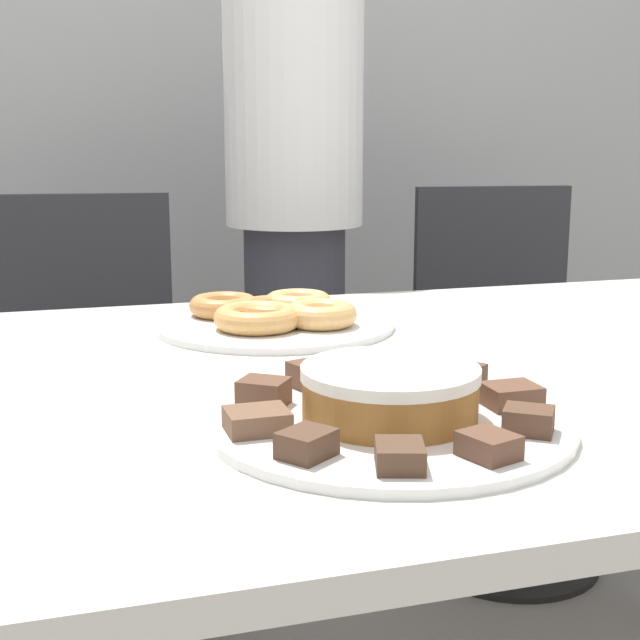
# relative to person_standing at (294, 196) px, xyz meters

# --- Properties ---
(wall_back) EXTENTS (8.00, 0.05, 2.60)m
(wall_back) POSITION_rel_person_standing_xyz_m (-0.16, 0.65, 0.41)
(wall_back) COLOR #A8AAAD
(wall_back) RESTS_ON ground_plane
(table) EXTENTS (1.81, 1.00, 0.74)m
(table) POSITION_rel_person_standing_xyz_m (-0.16, -0.95, -0.22)
(table) COLOR silver
(table) RESTS_ON ground_plane
(person_standing) EXTENTS (0.31, 0.31, 1.68)m
(person_standing) POSITION_rel_person_standing_xyz_m (0.00, 0.00, 0.00)
(person_standing) COLOR #383842
(person_standing) RESTS_ON ground_plane
(office_chair_left) EXTENTS (0.49, 0.49, 0.90)m
(office_chair_left) POSITION_rel_person_standing_xyz_m (-0.49, -0.09, -0.46)
(office_chair_left) COLOR black
(office_chair_left) RESTS_ON ground_plane
(office_chair_right) EXTENTS (0.50, 0.50, 0.90)m
(office_chair_right) POSITION_rel_person_standing_xyz_m (0.51, -0.09, -0.46)
(office_chair_right) COLOR black
(office_chair_right) RESTS_ON ground_plane
(plate_cake) EXTENTS (0.36, 0.36, 0.01)m
(plate_cake) POSITION_rel_person_standing_xyz_m (-0.22, -1.18, -0.14)
(plate_cake) COLOR white
(plate_cake) RESTS_ON table
(plate_donuts) EXTENTS (0.36, 0.36, 0.01)m
(plate_donuts) POSITION_rel_person_standing_xyz_m (-0.22, -0.69, -0.14)
(plate_donuts) COLOR white
(plate_donuts) RESTS_ON table
(frosted_cake) EXTENTS (0.18, 0.18, 0.05)m
(frosted_cake) POSITION_rel_person_standing_xyz_m (-0.22, -1.18, -0.11)
(frosted_cake) COLOR #9E662D
(frosted_cake) RESTS_ON plate_cake
(lamington_0) EXTENTS (0.05, 0.06, 0.02)m
(lamington_0) POSITION_rel_person_standing_xyz_m (-0.26, -1.31, -0.13)
(lamington_0) COLOR #513828
(lamington_0) RESTS_ON plate_cake
(lamington_1) EXTENTS (0.05, 0.06, 0.02)m
(lamington_1) POSITION_rel_person_standing_xyz_m (-0.18, -1.31, -0.13)
(lamington_1) COLOR brown
(lamington_1) RESTS_ON plate_cake
(lamington_2) EXTENTS (0.06, 0.06, 0.02)m
(lamington_2) POSITION_rel_person_standing_xyz_m (-0.11, -1.26, -0.13)
(lamington_2) COLOR #513828
(lamington_2) RESTS_ON plate_cake
(lamington_3) EXTENTS (0.05, 0.05, 0.02)m
(lamington_3) POSITION_rel_person_standing_xyz_m (-0.09, -1.18, -0.13)
(lamington_3) COLOR brown
(lamington_3) RESTS_ON plate_cake
(lamington_4) EXTENTS (0.08, 0.08, 0.03)m
(lamington_4) POSITION_rel_person_standing_xyz_m (-0.11, -1.10, -0.13)
(lamington_4) COLOR #513828
(lamington_4) RESTS_ON plate_cake
(lamington_5) EXTENTS (0.05, 0.05, 0.02)m
(lamington_5) POSITION_rel_person_standing_xyz_m (-0.18, -1.05, -0.13)
(lamington_5) COLOR #513828
(lamington_5) RESTS_ON plate_cake
(lamington_6) EXTENTS (0.05, 0.06, 0.03)m
(lamington_6) POSITION_rel_person_standing_xyz_m (-0.26, -1.05, -0.12)
(lamington_6) COLOR brown
(lamington_6) RESTS_ON plate_cake
(lamington_7) EXTENTS (0.06, 0.06, 0.03)m
(lamington_7) POSITION_rel_person_standing_xyz_m (-0.33, -1.10, -0.13)
(lamington_7) COLOR brown
(lamington_7) RESTS_ON plate_cake
(lamington_8) EXTENTS (0.06, 0.05, 0.02)m
(lamington_8) POSITION_rel_person_standing_xyz_m (-0.36, -1.18, -0.13)
(lamington_8) COLOR brown
(lamington_8) RESTS_ON plate_cake
(lamington_9) EXTENTS (0.06, 0.06, 0.02)m
(lamington_9) POSITION_rel_person_standing_xyz_m (-0.33, -1.26, -0.13)
(lamington_9) COLOR #513828
(lamington_9) RESTS_ON plate_cake
(donut_0) EXTENTS (0.12, 0.12, 0.03)m
(donut_0) POSITION_rel_person_standing_xyz_m (-0.22, -0.69, -0.12)
(donut_0) COLOR #C68447
(donut_0) RESTS_ON plate_donuts
(donut_1) EXTENTS (0.11, 0.11, 0.03)m
(donut_1) POSITION_rel_person_standing_xyz_m (-0.28, -0.63, -0.12)
(donut_1) COLOR #C68447
(donut_1) RESTS_ON plate_donuts
(donut_2) EXTENTS (0.13, 0.13, 0.03)m
(donut_2) POSITION_rel_person_standing_xyz_m (-0.25, -0.74, -0.12)
(donut_2) COLOR tan
(donut_2) RESTS_ON plate_donuts
(donut_3) EXTENTS (0.11, 0.11, 0.03)m
(donut_3) POSITION_rel_person_standing_xyz_m (-0.16, -0.74, -0.12)
(donut_3) COLOR #E5AD66
(donut_3) RESTS_ON plate_donuts
(donut_4) EXTENTS (0.11, 0.11, 0.03)m
(donut_4) POSITION_rel_person_standing_xyz_m (-0.17, -0.64, -0.12)
(donut_4) COLOR #E5AD66
(donut_4) RESTS_ON plate_donuts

